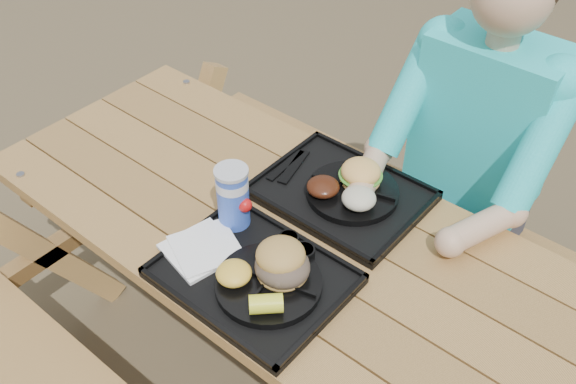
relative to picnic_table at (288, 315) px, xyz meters
The scene contains 18 objects.
ground 0.38m from the picnic_table, ahead, with size 60.00×60.00×0.00m, color #999999.
picnic_table is the anchor object (origin of this frame).
tray_near 0.43m from the picnic_table, 75.57° to the right, with size 0.45×0.35×0.02m, color black.
tray_far 0.43m from the picnic_table, 79.55° to the left, with size 0.45×0.35×0.02m, color black.
plate_near 0.46m from the picnic_table, 62.20° to the right, with size 0.26×0.26×0.02m, color black.
plate_far 0.46m from the picnic_table, 72.10° to the left, with size 0.26×0.26×0.02m, color black.
napkin_stack 0.47m from the picnic_table, 115.13° to the right, with size 0.16×0.16×0.02m, color white.
soda_cup 0.50m from the picnic_table, 142.08° to the right, with size 0.08×0.08×0.17m, color #1940BD.
condiment_bbq 0.42m from the picnic_table, 48.90° to the right, with size 0.05×0.05×0.03m, color black.
condiment_mustard 0.43m from the picnic_table, 32.91° to the right, with size 0.06×0.06×0.03m, color gold.
sandwich 0.52m from the picnic_table, 54.10° to the right, with size 0.13×0.13×0.13m, color #BE8D43, non-canonical shape.
mac_cheese 0.50m from the picnic_table, 81.12° to the right, with size 0.09×0.09×0.04m, color yellow.
corn_cob 0.54m from the picnic_table, 59.38° to the right, with size 0.08×0.08×0.05m, color #F9FF35, non-canonical shape.
cutlery_far 0.46m from the picnic_table, 125.63° to the left, with size 0.03×0.17×0.01m, color black.
burger 0.53m from the picnic_table, 75.64° to the left, with size 0.11×0.11×0.10m, color #F7B457, non-canonical shape.
baked_beans 0.46m from the picnic_table, 85.96° to the left, with size 0.09×0.09×0.04m, color #411B0D.
potato_salad 0.48m from the picnic_table, 53.76° to the left, with size 0.09×0.09×0.05m, color beige.
diner 0.71m from the picnic_table, 68.71° to the left, with size 0.48×0.84×1.28m, color teal, non-canonical shape.
Camera 1 is at (0.79, -0.95, 1.96)m, focal length 40.00 mm.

